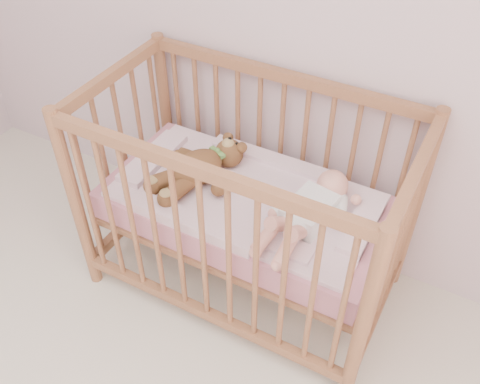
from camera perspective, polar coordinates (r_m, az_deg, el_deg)
The scene contains 5 objects.
crib at distance 2.33m, azimuth 0.58°, elevation -1.47°, with size 1.36×0.76×1.00m, color #9E6A43, non-canonical shape.
mattress at distance 2.34m, azimuth 0.58°, elevation -1.73°, with size 1.22×0.62×0.13m, color #CA7E94.
blanket at distance 2.29m, azimuth 0.59°, elevation -0.38°, with size 1.10×0.58×0.06m, color pink, non-canonical shape.
baby at distance 2.14m, azimuth 7.44°, elevation -1.78°, with size 0.29×0.60×0.14m, color white, non-canonical shape.
teddy_bear at distance 2.31m, azimuth -4.55°, elevation 2.67°, with size 0.36×0.51×0.14m, color brown, non-canonical shape.
Camera 1 is at (0.79, 0.10, 2.11)m, focal length 40.00 mm.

